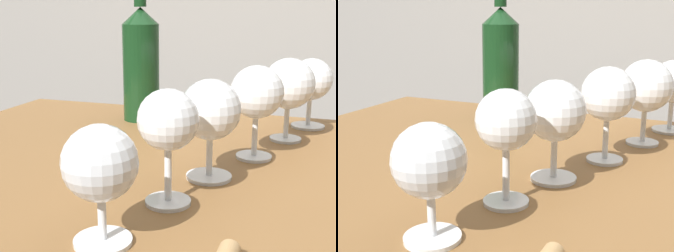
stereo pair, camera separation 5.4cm
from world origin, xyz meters
TOP-DOWN VIEW (x-y plane):
  - dining_table at (0.00, 0.00)m, footprint 1.13×0.77m
  - wine_glass_merlot at (-0.05, -0.26)m, footprint 0.08×0.08m
  - wine_glass_white at (-0.02, -0.15)m, footprint 0.07×0.07m
  - wine_glass_port at (0.01, -0.05)m, footprint 0.09×0.09m
  - wine_glass_pinot at (0.06, 0.06)m, footprint 0.08×0.08m
  - wine_glass_cabernet at (0.10, 0.19)m, footprint 0.09×0.09m
  - wine_glass_empty at (0.13, 0.30)m, footprint 0.08×0.08m
  - wine_bottle at (-0.22, 0.26)m, footprint 0.08×0.08m

SIDE VIEW (x-z plane):
  - dining_table at x=0.00m, z-range 0.27..1.03m
  - wine_glass_merlot at x=-0.05m, z-range 0.78..0.91m
  - wine_glass_empty at x=0.13m, z-range 0.78..0.93m
  - wine_glass_port at x=0.01m, z-range 0.78..0.93m
  - wine_glass_cabernet at x=0.10m, z-range 0.79..0.94m
  - wine_glass_white at x=-0.02m, z-range 0.79..0.94m
  - wine_glass_pinot at x=0.06m, z-range 0.79..0.94m
  - wine_bottle at x=-0.22m, z-range 0.72..1.05m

